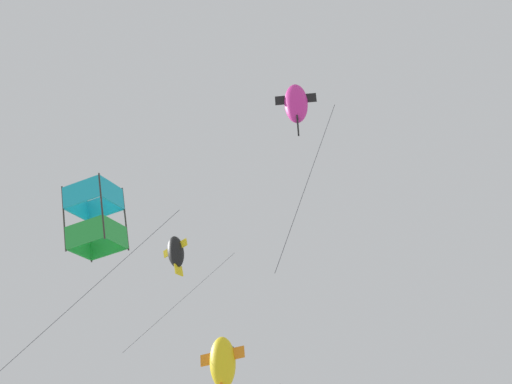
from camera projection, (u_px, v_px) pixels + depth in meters
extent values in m
cube|color=#1EB2C6|center=(105.00, 206.00, 20.73)|extent=(1.34, 0.72, 0.64)
cube|color=#1EB2C6|center=(81.00, 192.00, 19.59)|extent=(1.34, 0.72, 0.64)
cube|color=#1EB2C6|center=(75.00, 205.00, 20.32)|extent=(0.48, 1.42, 1.20)
cube|color=#1EB2C6|center=(112.00, 193.00, 19.99)|extent=(0.48, 1.42, 1.20)
cube|color=green|center=(109.00, 244.00, 20.19)|extent=(1.34, 0.72, 0.64)
cube|color=green|center=(84.00, 232.00, 19.06)|extent=(1.34, 0.72, 0.64)
cube|color=green|center=(78.00, 244.00, 19.79)|extent=(0.48, 1.42, 1.20)
cube|color=green|center=(116.00, 232.00, 19.46)|extent=(0.48, 1.42, 1.20)
cylinder|color=#332D28|center=(89.00, 231.00, 20.63)|extent=(0.34, 0.96, 1.89)
cylinder|color=#332D28|center=(125.00, 218.00, 20.29)|extent=(0.34, 0.96, 1.89)
cylinder|color=#332D28|center=(64.00, 218.00, 19.49)|extent=(0.34, 0.96, 1.89)
cylinder|color=#332D28|center=(102.00, 205.00, 19.16)|extent=(0.34, 0.96, 1.89)
cylinder|color=#47474C|center=(76.00, 303.00, 15.31)|extent=(3.97, 1.39, 7.50)
ellipsoid|color=#DB2D93|center=(296.00, 103.00, 17.41)|extent=(0.61, 0.86, 1.35)
cube|color=black|center=(284.00, 100.00, 17.51)|extent=(0.45, 0.11, 0.28)
cube|color=black|center=(308.00, 98.00, 17.47)|extent=(0.45, 0.11, 0.28)
cube|color=black|center=(298.00, 125.00, 17.01)|extent=(0.04, 0.48, 0.48)
sphere|color=black|center=(289.00, 98.00, 17.84)|extent=(0.10, 0.12, 0.12)
sphere|color=black|center=(302.00, 97.00, 17.82)|extent=(0.10, 0.12, 0.12)
cylinder|color=#47474C|center=(310.00, 176.00, 14.23)|extent=(1.61, 0.32, 5.77)
ellipsoid|color=black|center=(176.00, 252.00, 30.97)|extent=(1.31, 1.44, 1.78)
cube|color=yellow|center=(169.00, 252.00, 31.25)|extent=(0.58, 0.45, 0.36)
cube|color=yellow|center=(182.00, 244.00, 30.92)|extent=(0.58, 0.45, 0.36)
cube|color=yellow|center=(179.00, 270.00, 30.44)|extent=(0.39, 0.59, 0.65)
sphere|color=black|center=(175.00, 246.00, 31.58)|extent=(0.19, 0.21, 0.16)
sphere|color=black|center=(182.00, 242.00, 31.41)|extent=(0.19, 0.21, 0.16)
cylinder|color=#47474C|center=(184.00, 298.00, 26.73)|extent=(3.74, 1.67, 6.26)
ellipsoid|color=yellow|center=(223.00, 362.00, 23.06)|extent=(1.19, 1.38, 2.02)
cube|color=orange|center=(210.00, 359.00, 23.30)|extent=(0.69, 0.30, 0.42)
cube|color=orange|center=(235.00, 353.00, 23.09)|extent=(0.69, 0.30, 0.42)
sphere|color=black|center=(219.00, 351.00, 23.76)|extent=(0.19, 0.21, 0.18)
sphere|color=black|center=(232.00, 348.00, 23.64)|extent=(0.19, 0.21, 0.18)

